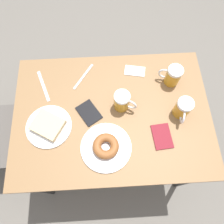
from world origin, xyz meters
The scene contains 12 objects.
ground_plane centered at (0.00, 0.00, 0.00)m, with size 8.00×8.00×0.00m, color #666059.
table centered at (0.00, 0.00, 0.65)m, with size 0.71×1.01×0.72m.
plate_with_cake centered at (-0.05, 0.32, 0.73)m, with size 0.23×0.23×0.04m.
plate_with_donut centered at (-0.17, 0.04, 0.74)m, with size 0.24×0.24×0.05m.
beer_mug_left centered at (0.17, -0.32, 0.77)m, with size 0.08×0.12×0.11m.
beer_mug_center centered at (-0.02, -0.34, 0.77)m, with size 0.12×0.08×0.11m.
beer_mug_right centered at (0.04, -0.05, 0.77)m, with size 0.08×0.11×0.11m.
napkin_folded centered at (0.25, -0.14, 0.72)m, with size 0.08×0.12×0.00m.
fork centered at (0.23, 0.14, 0.72)m, with size 0.16×0.11×0.00m.
knife centered at (0.18, 0.36, 0.72)m, with size 0.19×0.08×0.00m.
passport_near_edge centered at (-0.14, -0.24, 0.72)m, with size 0.13×0.10×0.01m.
passport_far_edge centered at (0.01, 0.12, 0.72)m, with size 0.15×0.14×0.01m.
Camera 1 is at (-0.42, 0.02, 1.74)m, focal length 35.00 mm.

